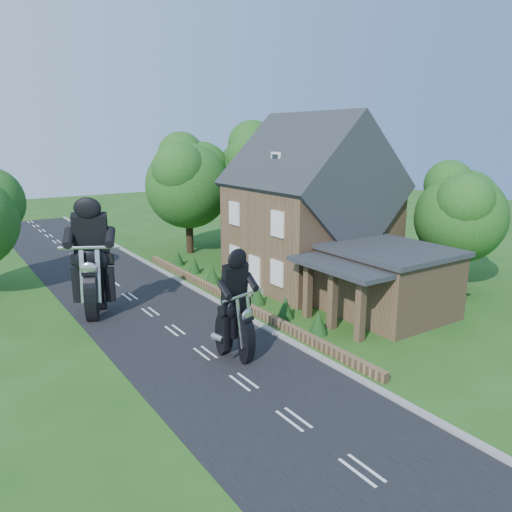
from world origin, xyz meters
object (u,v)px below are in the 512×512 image
house (310,212)px  motorcycle_lead (235,343)px  garden_wall (232,299)px  motorcycle_follow (96,299)px  annex (386,280)px

house → motorcycle_lead: bearing=-143.7°
garden_wall → motorcycle_follow: 7.07m
annex → motorcycle_follow: size_ratio=3.65×
annex → motorcycle_lead: annex is taller
garden_wall → motorcycle_follow: motorcycle_follow is taller
house → garden_wall: bearing=-170.8°
motorcycle_lead → motorcycle_follow: bearing=-81.9°
garden_wall → house: size_ratio=2.15×
garden_wall → house: (6.19, 1.00, 4.14)m
garden_wall → house: house is taller
motorcycle_lead → annex: bearing=168.4°
garden_wall → house: 7.52m
house → annex: (-0.62, -6.80, -2.58)m
annex → garden_wall: bearing=133.8°
garden_wall → annex: (5.57, -5.80, 1.57)m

